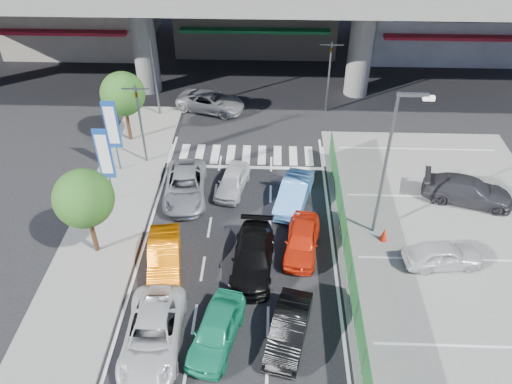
{
  "coord_description": "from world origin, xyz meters",
  "views": [
    {
      "loc": [
        1.57,
        -13.64,
        17.68
      ],
      "look_at": [
        0.86,
        6.19,
        2.29
      ],
      "focal_mm": 35.0,
      "sensor_mm": 36.0,
      "label": 1
    }
  ],
  "objects_px": {
    "parked_sedan_dgrey": "(468,190)",
    "parked_sedan_white": "(443,255)",
    "hatch_black_mid_right": "(289,329)",
    "taxi_orange_left": "(164,257)",
    "street_lamp_right": "(391,155)",
    "sedan_black_mid": "(253,257)",
    "street_lamp_left": "(154,51)",
    "signboard_near": "(105,156)",
    "traffic_light_right": "(330,60)",
    "signboard_far": "(112,127)",
    "traffic_light_left": "(138,106)",
    "tree_near": "(84,199)",
    "sedan_white_mid_left": "(153,334)",
    "tree_far": "(123,94)",
    "crossing_wagon_silver": "(211,102)",
    "taxi_orange_right": "(302,240)",
    "traffic_cone": "(384,234)",
    "taxi_teal_mid": "(216,330)",
    "sedan_white_front_mid": "(233,181)",
    "wagon_silver_front_left": "(185,186)",
    "kei_truck_front_right": "(294,194)"
  },
  "relations": [
    {
      "from": "signboard_far",
      "to": "tree_far",
      "type": "distance_m",
      "value": 3.53
    },
    {
      "from": "hatch_black_mid_right",
      "to": "taxi_orange_right",
      "type": "xyz_separation_m",
      "value": [
        0.74,
        5.32,
        0.02
      ]
    },
    {
      "from": "street_lamp_right",
      "to": "taxi_orange_left",
      "type": "xyz_separation_m",
      "value": [
        -10.57,
        -2.93,
        -4.08
      ]
    },
    {
      "from": "sedan_white_front_mid",
      "to": "wagon_silver_front_left",
      "type": "bearing_deg",
      "value": -154.54
    },
    {
      "from": "street_lamp_right",
      "to": "taxi_orange_right",
      "type": "distance_m",
      "value": 5.91
    },
    {
      "from": "sedan_black_mid",
      "to": "parked_sedan_dgrey",
      "type": "xyz_separation_m",
      "value": [
        11.75,
        5.52,
        0.08
      ]
    },
    {
      "from": "street_lamp_left",
      "to": "signboard_near",
      "type": "relative_size",
      "value": 1.7
    },
    {
      "from": "street_lamp_right",
      "to": "sedan_black_mid",
      "type": "height_order",
      "value": "street_lamp_right"
    },
    {
      "from": "traffic_light_left",
      "to": "wagon_silver_front_left",
      "type": "height_order",
      "value": "traffic_light_left"
    },
    {
      "from": "street_lamp_left",
      "to": "kei_truck_front_right",
      "type": "relative_size",
      "value": 1.91
    },
    {
      "from": "tree_far",
      "to": "taxi_orange_left",
      "type": "distance_m",
      "value": 12.54
    },
    {
      "from": "hatch_black_mid_right",
      "to": "taxi_orange_left",
      "type": "distance_m",
      "value": 7.06
    },
    {
      "from": "traffic_light_left",
      "to": "sedan_black_mid",
      "type": "xyz_separation_m",
      "value": [
        7.02,
        -8.81,
        -3.25
      ]
    },
    {
      "from": "tree_far",
      "to": "sedan_black_mid",
      "type": "relative_size",
      "value": 1.01
    },
    {
      "from": "street_lamp_right",
      "to": "sedan_white_mid_left",
      "type": "distance_m",
      "value": 13.25
    },
    {
      "from": "traffic_light_right",
      "to": "street_lamp_left",
      "type": "xyz_separation_m",
      "value": [
        -11.83,
        -1.0,
        0.83
      ]
    },
    {
      "from": "traffic_light_right",
      "to": "tree_far",
      "type": "distance_m",
      "value": 14.05
    },
    {
      "from": "taxi_teal_mid",
      "to": "parked_sedan_white",
      "type": "xyz_separation_m",
      "value": [
        10.42,
        4.72,
        0.0
      ]
    },
    {
      "from": "signboard_far",
      "to": "traffic_cone",
      "type": "distance_m",
      "value": 16.27
    },
    {
      "from": "traffic_light_left",
      "to": "signboard_near",
      "type": "bearing_deg",
      "value": -104.02
    },
    {
      "from": "taxi_orange_right",
      "to": "signboard_far",
      "type": "bearing_deg",
      "value": 157.11
    },
    {
      "from": "traffic_light_right",
      "to": "kei_truck_front_right",
      "type": "bearing_deg",
      "value": -103.54
    },
    {
      "from": "signboard_near",
      "to": "tree_near",
      "type": "bearing_deg",
      "value": -87.13
    },
    {
      "from": "traffic_light_left",
      "to": "taxi_orange_left",
      "type": "distance_m",
      "value": 9.9
    },
    {
      "from": "signboard_far",
      "to": "crossing_wagon_silver",
      "type": "relative_size",
      "value": 0.96
    },
    {
      "from": "signboard_near",
      "to": "hatch_black_mid_right",
      "type": "relative_size",
      "value": 1.19
    },
    {
      "from": "taxi_orange_left",
      "to": "crossing_wagon_silver",
      "type": "relative_size",
      "value": 0.85
    },
    {
      "from": "traffic_light_right",
      "to": "sedan_black_mid",
      "type": "distance_m",
      "value": 16.8
    },
    {
      "from": "kei_truck_front_right",
      "to": "taxi_orange_right",
      "type": "bearing_deg",
      "value": -70.49
    },
    {
      "from": "wagon_silver_front_left",
      "to": "kei_truck_front_right",
      "type": "xyz_separation_m",
      "value": [
        6.13,
        -0.49,
        0.0
      ]
    },
    {
      "from": "crossing_wagon_silver",
      "to": "parked_sedan_white",
      "type": "distance_m",
      "value": 19.86
    },
    {
      "from": "street_lamp_right",
      "to": "parked_sedan_dgrey",
      "type": "bearing_deg",
      "value": 26.68
    },
    {
      "from": "traffic_light_left",
      "to": "tree_far",
      "type": "relative_size",
      "value": 1.08
    },
    {
      "from": "signboard_far",
      "to": "taxi_orange_left",
      "type": "relative_size",
      "value": 1.12
    },
    {
      "from": "signboard_far",
      "to": "taxi_teal_mid",
      "type": "bearing_deg",
      "value": -59.52
    },
    {
      "from": "street_lamp_right",
      "to": "tree_near",
      "type": "bearing_deg",
      "value": -171.97
    },
    {
      "from": "street_lamp_right",
      "to": "sedan_black_mid",
      "type": "distance_m",
      "value": 8.06
    },
    {
      "from": "parked_sedan_dgrey",
      "to": "parked_sedan_white",
      "type": "bearing_deg",
      "value": 167.99
    },
    {
      "from": "wagon_silver_front_left",
      "to": "hatch_black_mid_right",
      "type": "bearing_deg",
      "value": -64.34
    },
    {
      "from": "tree_far",
      "to": "parked_sedan_dgrey",
      "type": "distance_m",
      "value": 21.33
    },
    {
      "from": "crossing_wagon_silver",
      "to": "signboard_far",
      "type": "bearing_deg",
      "value": 165.33
    },
    {
      "from": "street_lamp_left",
      "to": "crossing_wagon_silver",
      "type": "height_order",
      "value": "street_lamp_left"
    },
    {
      "from": "parked_sedan_white",
      "to": "taxi_teal_mid",
      "type": "bearing_deg",
      "value": 108.65
    },
    {
      "from": "traffic_light_right",
      "to": "signboard_far",
      "type": "bearing_deg",
      "value": -148.57
    },
    {
      "from": "sedan_black_mid",
      "to": "tree_far",
      "type": "bearing_deg",
      "value": 130.14
    },
    {
      "from": "signboard_far",
      "to": "tree_far",
      "type": "xyz_separation_m",
      "value": [
        -0.2,
        3.51,
        0.32
      ]
    },
    {
      "from": "traffic_light_left",
      "to": "hatch_black_mid_right",
      "type": "height_order",
      "value": "traffic_light_left"
    },
    {
      "from": "traffic_cone",
      "to": "traffic_light_right",
      "type": "bearing_deg",
      "value": 97.97
    },
    {
      "from": "traffic_cone",
      "to": "hatch_black_mid_right",
      "type": "bearing_deg",
      "value": -128.84
    },
    {
      "from": "street_lamp_left",
      "to": "sedan_black_mid",
      "type": "xyz_separation_m",
      "value": [
        7.15,
        -14.81,
        -4.08
      ]
    }
  ]
}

